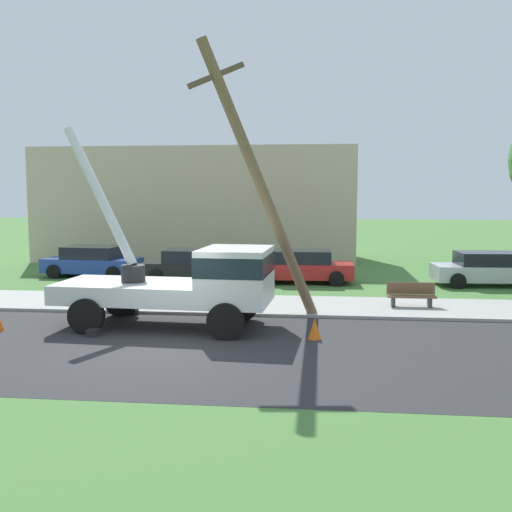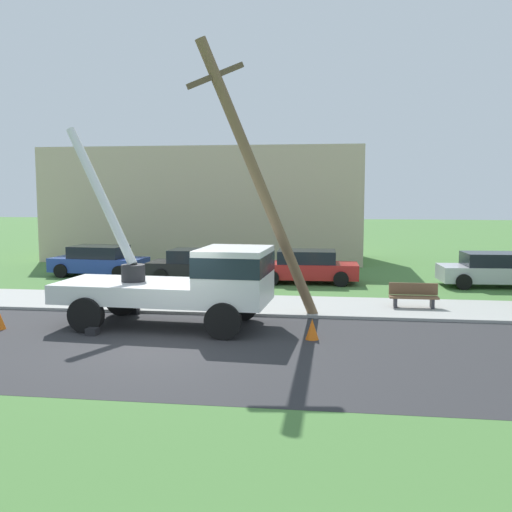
% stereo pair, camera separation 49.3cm
% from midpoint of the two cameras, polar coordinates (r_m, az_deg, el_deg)
% --- Properties ---
extents(ground_plane, '(120.00, 120.00, 0.00)m').
position_cam_midpoint_polar(ground_plane, '(26.74, -1.10, -2.19)').
color(ground_plane, '#477538').
extents(road_asphalt, '(80.00, 7.78, 0.01)m').
position_cam_midpoint_polar(road_asphalt, '(15.22, -8.13, -8.76)').
color(road_asphalt, '#2B2B2D').
rests_on(road_asphalt, ground).
extents(sidewalk_strip, '(80.00, 3.38, 0.10)m').
position_cam_midpoint_polar(sidewalk_strip, '(20.50, -3.86, -4.67)').
color(sidewalk_strip, '#9E9E99').
rests_on(sidewalk_strip, ground).
extents(utility_truck, '(6.75, 3.21, 5.98)m').
position_cam_midpoint_polar(utility_truck, '(17.03, -5.51, -2.29)').
color(utility_truck, silver).
rests_on(utility_truck, ground).
extents(leaning_utility_pole, '(3.78, 2.40, 8.33)m').
position_cam_midpoint_polar(leaning_utility_pole, '(17.53, 1.08, 7.30)').
color(leaning_utility_pole, brown).
rests_on(leaning_utility_pole, ground).
extents(traffic_cone_ahead, '(0.36, 0.36, 0.56)m').
position_cam_midpoint_polar(traffic_cone_ahead, '(15.83, 6.40, -7.12)').
color(traffic_cone_ahead, orange).
rests_on(traffic_cone_ahead, ground).
extents(parked_sedan_blue, '(4.54, 2.27, 1.42)m').
position_cam_midpoint_polar(parked_sedan_blue, '(28.30, -14.59, -0.47)').
color(parked_sedan_blue, '#263F99').
rests_on(parked_sedan_blue, ground).
extents(parked_sedan_black, '(4.46, 2.12, 1.42)m').
position_cam_midpoint_polar(parked_sedan_black, '(25.77, -5.04, -0.94)').
color(parked_sedan_black, black).
rests_on(parked_sedan_black, ground).
extents(parked_sedan_red, '(4.45, 2.10, 1.42)m').
position_cam_midpoint_polar(parked_sedan_red, '(25.44, 5.51, -1.04)').
color(parked_sedan_red, '#B21E1E').
rests_on(parked_sedan_red, ground).
extents(parked_sedan_silver, '(4.49, 2.17, 1.42)m').
position_cam_midpoint_polar(parked_sedan_silver, '(26.36, 22.70, -1.24)').
color(parked_sedan_silver, '#B7B7BF').
rests_on(parked_sedan_silver, ground).
extents(park_bench, '(1.60, 0.45, 0.90)m').
position_cam_midpoint_polar(park_bench, '(20.29, 15.79, -3.82)').
color(park_bench, brown).
rests_on(park_bench, ground).
extents(lowrise_building_backdrop, '(18.00, 6.00, 6.40)m').
position_cam_midpoint_polar(lowrise_building_backdrop, '(34.57, -4.44, 5.03)').
color(lowrise_building_backdrop, '#C6B293').
rests_on(lowrise_building_backdrop, ground).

